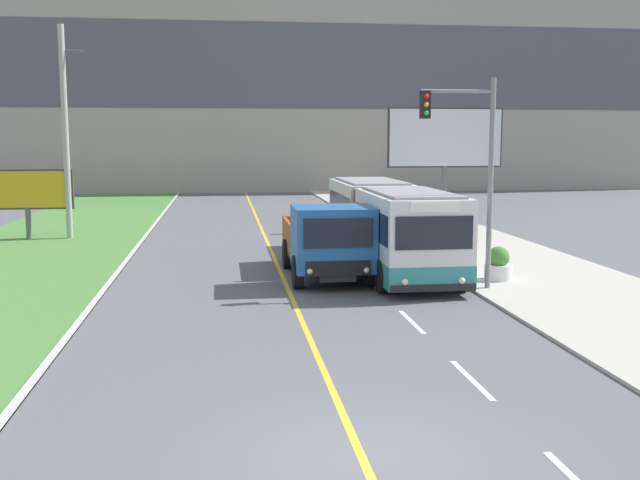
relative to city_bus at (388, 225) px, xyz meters
name	(u,v)px	position (x,y,z in m)	size (l,w,h in m)	color
ground_plane	(361,457)	(-3.96, -16.08, -1.50)	(300.00, 300.00, 0.00)	#56565B
lane_marking_centre	(364,419)	(-3.64, -14.63, -1.49)	(2.88, 140.00, 0.01)	gold
apartment_block_background	(243,75)	(-3.96, 41.64, 8.65)	(80.00, 8.04, 20.29)	gray
city_bus	(388,225)	(0.00, 0.00, 0.00)	(2.71, 12.11, 2.95)	silver
dump_truck	(329,243)	(-2.53, -2.64, -0.24)	(2.54, 6.44, 2.51)	black
utility_pole_far	(65,132)	(-12.94, 9.17, 3.38)	(1.80, 0.28, 9.65)	#9E9E99
traffic_light_mast	(471,158)	(1.46, -4.72, 2.54)	(2.28, 0.32, 6.38)	slate
billboard_large	(445,140)	(5.26, 10.55, 3.00)	(5.91, 0.24, 6.13)	#59595B
billboard_small	(27,191)	(-14.80, 9.32, 0.71)	(4.14, 0.24, 3.20)	#59595B
planter_round_near	(498,265)	(2.86, -3.51, -0.94)	(0.88, 0.88, 1.09)	silver
planter_round_second	(456,246)	(2.84, 0.87, -0.93)	(0.89, 0.89, 1.11)	silver
planter_round_third	(424,231)	(2.78, 5.24, -0.91)	(0.97, 0.97, 1.16)	silver
planter_round_far	(398,220)	(2.67, 9.62, -0.89)	(0.91, 0.91, 1.18)	silver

